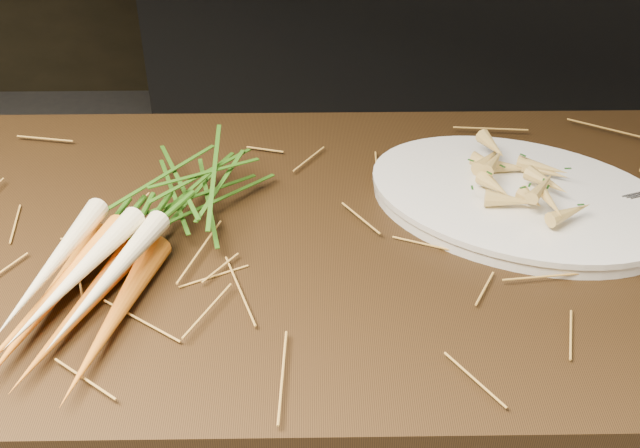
% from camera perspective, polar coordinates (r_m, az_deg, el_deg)
% --- Properties ---
extents(main_counter, '(2.40, 0.70, 0.90)m').
position_cam_1_polar(main_counter, '(1.44, 1.68, -15.15)').
color(main_counter, black).
rests_on(main_counter, ground).
extents(back_counter, '(1.82, 0.62, 0.84)m').
position_cam_1_polar(back_counter, '(3.02, 6.11, 13.89)').
color(back_counter, black).
rests_on(back_counter, ground).
extents(straw_bedding, '(1.40, 0.60, 0.02)m').
position_cam_1_polar(straw_bedding, '(1.11, 2.09, -0.34)').
color(straw_bedding, olive).
rests_on(straw_bedding, main_counter).
extents(root_veg_bunch, '(0.30, 0.53, 0.10)m').
position_cam_1_polar(root_veg_bunch, '(1.09, -12.80, 0.35)').
color(root_veg_bunch, '#CD5D12').
rests_on(root_veg_bunch, main_counter).
extents(serving_platter, '(0.52, 0.45, 0.02)m').
position_cam_1_polar(serving_platter, '(1.19, 13.99, 1.50)').
color(serving_platter, white).
rests_on(serving_platter, main_counter).
extents(roasted_veg_heap, '(0.26, 0.23, 0.05)m').
position_cam_1_polar(roasted_veg_heap, '(1.17, 14.25, 2.92)').
color(roasted_veg_heap, tan).
rests_on(roasted_veg_heap, serving_platter).
extents(serving_fork, '(0.16, 0.07, 0.00)m').
position_cam_1_polar(serving_fork, '(1.16, 21.25, -0.30)').
color(serving_fork, silver).
rests_on(serving_fork, serving_platter).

